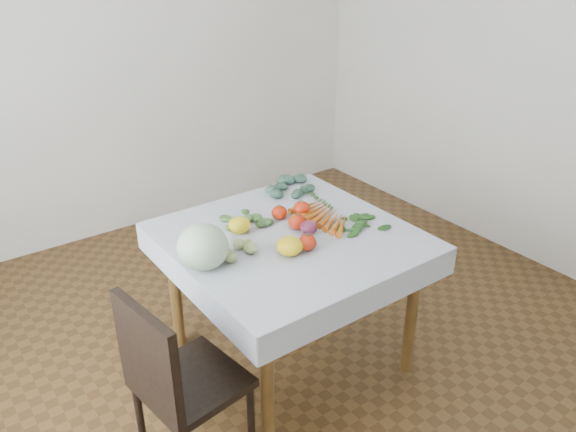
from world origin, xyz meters
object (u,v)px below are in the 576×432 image
Objects in this scene: chair at (173,377)px; carrot_bunch at (323,215)px; cabbage at (203,247)px; table at (290,253)px; heirloom_back at (240,225)px.

chair is 2.24× the size of carrot_bunch.
table is at bearing 1.98° from cabbage.
heirloom_back reaches higher than table.
chair reaches higher than carrot_bunch.
heirloom_back is at bearing 31.89° from cabbage.
cabbage is (-0.48, -0.02, 0.20)m from table.
cabbage reaches higher than chair.
cabbage is 0.58× the size of carrot_bunch.
heirloom_back is 0.29× the size of carrot_bunch.
chair is 7.76× the size of heirloom_back.
cabbage is 2.01× the size of heirloom_back.
table is at bearing -42.77° from heirloom_back.
cabbage is at bearing -178.02° from table.
carrot_bunch reaches higher than table.
cabbage is at bearing -148.11° from heirloom_back.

